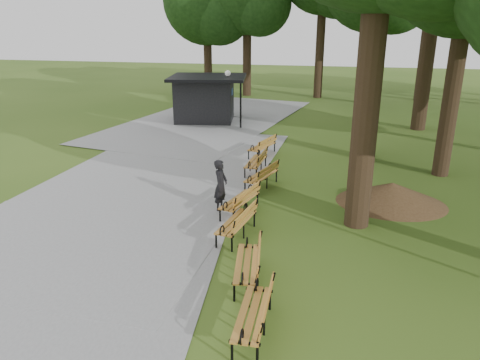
% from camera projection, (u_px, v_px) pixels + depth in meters
% --- Properties ---
extents(ground, '(100.00, 100.00, 0.00)m').
position_uv_depth(ground, '(235.00, 224.00, 13.33)').
color(ground, '#365418').
rests_on(ground, ground).
extents(path, '(12.00, 38.00, 0.06)m').
position_uv_depth(path, '(148.00, 180.00, 16.91)').
color(path, gray).
rests_on(path, ground).
extents(person, '(0.45, 0.63, 1.63)m').
position_uv_depth(person, '(221.00, 186.00, 14.03)').
color(person, black).
rests_on(person, ground).
extents(kiosk, '(4.74, 4.28, 2.63)m').
position_uv_depth(kiosk, '(205.00, 99.00, 26.50)').
color(kiosk, black).
rests_on(kiosk, ground).
extents(lamp_post, '(0.32, 0.32, 2.99)m').
position_uv_depth(lamp_post, '(228.00, 85.00, 25.57)').
color(lamp_post, black).
rests_on(lamp_post, ground).
extents(dirt_mound, '(2.92, 2.92, 0.70)m').
position_uv_depth(dirt_mound, '(392.00, 193.00, 14.72)').
color(dirt_mound, '#47301C').
rests_on(dirt_mound, ground).
extents(bench_0, '(0.69, 1.92, 0.88)m').
position_uv_depth(bench_0, '(253.00, 314.00, 8.52)').
color(bench_0, '#B7762A').
rests_on(bench_0, ground).
extents(bench_1, '(0.91, 1.97, 0.88)m').
position_uv_depth(bench_1, '(247.00, 264.00, 10.27)').
color(bench_1, '#B7762A').
rests_on(bench_1, ground).
extents(bench_2, '(0.95, 1.98, 0.88)m').
position_uv_depth(bench_2, '(236.00, 222.00, 12.37)').
color(bench_2, '#B7762A').
rests_on(bench_2, ground).
extents(bench_3, '(1.10, 2.00, 0.88)m').
position_uv_depth(bench_3, '(240.00, 201.00, 13.87)').
color(bench_3, '#B7762A').
rests_on(bench_3, ground).
extents(bench_4, '(1.13, 2.00, 0.88)m').
position_uv_depth(bench_4, '(261.00, 176.00, 16.08)').
color(bench_4, '#B7762A').
rests_on(bench_4, ground).
extents(bench_5, '(0.72, 1.93, 0.88)m').
position_uv_depth(bench_5, '(256.00, 162.00, 17.67)').
color(bench_5, '#B7762A').
rests_on(bench_5, ground).
extents(bench_6, '(1.16, 2.00, 0.88)m').
position_uv_depth(bench_6, '(262.00, 146.00, 19.82)').
color(bench_6, '#B7762A').
rests_on(bench_6, ground).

